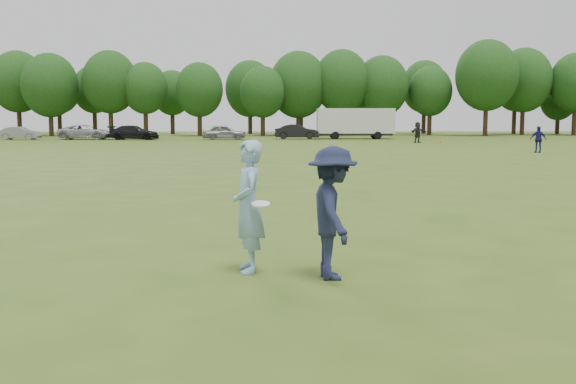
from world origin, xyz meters
name	(u,v)px	position (x,y,z in m)	size (l,w,h in m)	color
ground	(305,270)	(0.00, 0.00, 0.00)	(200.00, 200.00, 0.00)	#354F16
thrower	(248,206)	(-0.83, -0.06, 0.97)	(0.71, 0.47, 1.95)	#8AB1D6
defender	(333,213)	(0.37, -0.53, 0.94)	(1.22, 0.70, 1.88)	#1B213D
player_far_b	(538,139)	(16.70, 33.24, 0.86)	(1.00, 0.42, 1.71)	navy
player_far_d	(418,132)	(12.51, 50.00, 0.93)	(1.73, 0.55, 1.87)	black
car_b	(20,133)	(-26.02, 59.04, 0.66)	(1.40, 4.01, 1.32)	gray
car_c	(86,132)	(-19.59, 59.72, 0.75)	(2.49, 5.40, 1.50)	#A3A2A7
car_d	(134,133)	(-14.43, 58.74, 0.72)	(2.03, 4.99, 1.45)	black
car_e	(224,132)	(-5.37, 58.65, 0.75)	(1.77, 4.40, 1.50)	gray
car_f	(297,132)	(2.13, 60.29, 0.76)	(1.61, 4.63, 1.53)	black
field_cone	(441,142)	(14.36, 49.00, 0.15)	(0.28, 0.28, 0.30)	#E5450C
disc_in_play	(261,204)	(-0.65, -0.33, 1.04)	(0.32, 0.32, 0.09)	white
cargo_trailer	(355,122)	(8.26, 60.93, 1.78)	(9.00, 2.75, 3.20)	silver
treeline	(298,86)	(2.81, 76.90, 6.26)	(130.35, 18.39, 11.74)	#332114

